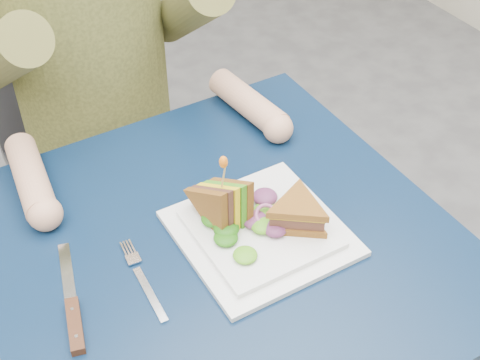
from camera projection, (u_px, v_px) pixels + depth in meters
table at (221, 274)px, 1.16m from camera, size 0.75×0.75×0.73m
chair at (90, 123)px, 1.66m from camera, size 0.42×0.40×0.93m
diner at (82, 3)px, 1.34m from camera, size 0.54×0.59×0.74m
plate at (260, 232)px, 1.11m from camera, size 0.26×0.26×0.02m
sandwich_flat at (298, 213)px, 1.09m from camera, size 0.16×0.16×0.05m
sandwich_upright at (224, 205)px, 1.09m from camera, size 0.09×0.14×0.14m
fork at (144, 281)px, 1.04m from camera, size 0.03×0.18×0.01m
knife at (73, 315)px, 0.99m from camera, size 0.07×0.22×0.02m
toothpick at (224, 176)px, 1.05m from camera, size 0.01×0.01×0.06m
toothpick_frill at (223, 162)px, 1.03m from camera, size 0.01×0.01×0.02m
lettuce_spill at (260, 218)px, 1.10m from camera, size 0.15×0.13×0.02m
onion_ring at (267, 215)px, 1.10m from camera, size 0.04×0.04×0.02m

